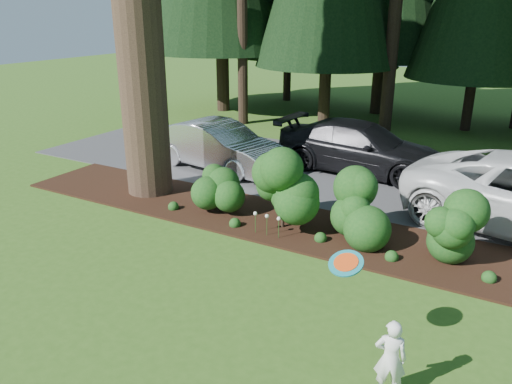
{
  "coord_description": "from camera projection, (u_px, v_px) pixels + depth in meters",
  "views": [
    {
      "loc": [
        4.6,
        -6.71,
        4.9
      ],
      "look_at": [
        -0.24,
        1.8,
        1.3
      ],
      "focal_mm": 35.0,
      "sensor_mm": 36.0,
      "label": 1
    }
  ],
  "objects": [
    {
      "name": "shrub_row",
      "position": [
        324.0,
        202.0,
        11.22
      ],
      "size": [
        6.53,
        1.6,
        1.61
      ],
      "color": "#144214",
      "rests_on": "ground"
    },
    {
      "name": "lily_cluster",
      "position": [
        267.0,
        217.0,
        11.22
      ],
      "size": [
        0.69,
        0.09,
        0.57
      ],
      "color": "#144214",
      "rests_on": "ground"
    },
    {
      "name": "mulch_bed",
      "position": [
        295.0,
        225.0,
        11.94
      ],
      "size": [
        16.0,
        2.5,
        0.05
      ],
      "primitive_type": "cube",
      "color": "black",
      "rests_on": "ground"
    },
    {
      "name": "frisbee",
      "position": [
        346.0,
        263.0,
        6.88
      ],
      "size": [
        0.51,
        0.46,
        0.25
      ],
      "color": "#177983",
      "rests_on": "ground"
    },
    {
      "name": "child",
      "position": [
        390.0,
        359.0,
        6.55
      ],
      "size": [
        0.48,
        0.38,
        1.16
      ],
      "primitive_type": "imported",
      "rotation": [
        0.0,
        0.0,
        3.4
      ],
      "color": "white",
      "rests_on": "ground"
    },
    {
      "name": "car_silver_wagon",
      "position": [
        219.0,
        146.0,
        15.96
      ],
      "size": [
        4.79,
        2.28,
        1.52
      ],
      "primitive_type": "imported",
      "rotation": [
        0.0,
        0.0,
        1.42
      ],
      "color": "silver",
      "rests_on": "driveway"
    },
    {
      "name": "car_dark_suv",
      "position": [
        361.0,
        147.0,
        15.65
      ],
      "size": [
        5.51,
        2.49,
        1.57
      ],
      "primitive_type": "imported",
      "rotation": [
        0.0,
        0.0,
        1.52
      ],
      "color": "black",
      "rests_on": "driveway"
    },
    {
      "name": "ground",
      "position": [
        220.0,
        288.0,
        9.3
      ],
      "size": [
        80.0,
        80.0,
        0.0
      ],
      "primitive_type": "plane",
      "color": "#325719",
      "rests_on": "ground"
    },
    {
      "name": "driveway",
      "position": [
        354.0,
        177.0,
        15.41
      ],
      "size": [
        22.0,
        6.0,
        0.03
      ],
      "primitive_type": "cube",
      "color": "#38383A",
      "rests_on": "ground"
    }
  ]
}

